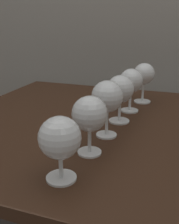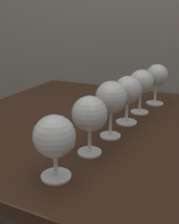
{
  "view_description": "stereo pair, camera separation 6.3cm",
  "coord_description": "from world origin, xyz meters",
  "px_view_note": "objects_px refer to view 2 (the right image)",
  "views": [
    {
      "loc": [
        0.12,
        -0.77,
        1.05
      ],
      "look_at": [
        -0.08,
        -0.21,
        0.84
      ],
      "focal_mm": 43.06,
      "sensor_mm": 36.0,
      "label": 1
    },
    {
      "loc": [
        0.18,
        -0.75,
        1.05
      ],
      "look_at": [
        -0.08,
        -0.21,
        0.84
      ],
      "focal_mm": 43.06,
      "sensor_mm": 36.0,
      "label": 2
    }
  ],
  "objects_px": {
    "wine_glass_port": "(111,98)",
    "wine_glass_cabernet": "(90,115)",
    "wine_glass_white": "(54,137)",
    "wine_glass_merlot": "(141,83)",
    "wine_glass_chardonnay": "(157,76)",
    "wine_glass_rose": "(128,91)"
  },
  "relations": [
    {
      "from": "wine_glass_cabernet",
      "to": "wine_glass_port",
      "type": "xyz_separation_m",
      "value": [
        0.01,
        0.11,
        0.01
      ]
    },
    {
      "from": "wine_glass_cabernet",
      "to": "wine_glass_port",
      "type": "distance_m",
      "value": 0.12
    },
    {
      "from": "wine_glass_port",
      "to": "wine_glass_merlot",
      "type": "distance_m",
      "value": 0.23
    },
    {
      "from": "wine_glass_white",
      "to": "wine_glass_port",
      "type": "height_order",
      "value": "wine_glass_port"
    },
    {
      "from": "wine_glass_cabernet",
      "to": "wine_glass_rose",
      "type": "height_order",
      "value": "wine_glass_rose"
    },
    {
      "from": "wine_glass_rose",
      "to": "wine_glass_port",
      "type": "bearing_deg",
      "value": -93.91
    },
    {
      "from": "wine_glass_port",
      "to": "wine_glass_rose",
      "type": "xyz_separation_m",
      "value": [
        0.01,
        0.12,
        -0.01
      ]
    },
    {
      "from": "wine_glass_merlot",
      "to": "wine_glass_cabernet",
      "type": "bearing_deg",
      "value": -94.99
    },
    {
      "from": "wine_glass_cabernet",
      "to": "wine_glass_port",
      "type": "bearing_deg",
      "value": 84.6
    },
    {
      "from": "wine_glass_cabernet",
      "to": "wine_glass_white",
      "type": "bearing_deg",
      "value": -98.01
    },
    {
      "from": "wine_glass_white",
      "to": "wine_glass_chardonnay",
      "type": "distance_m",
      "value": 0.61
    },
    {
      "from": "wine_glass_white",
      "to": "wine_glass_merlot",
      "type": "distance_m",
      "value": 0.48
    },
    {
      "from": "wine_glass_port",
      "to": "wine_glass_chardonnay",
      "type": "relative_size",
      "value": 1.03
    },
    {
      "from": "wine_glass_white",
      "to": "wine_glass_port",
      "type": "relative_size",
      "value": 0.86
    },
    {
      "from": "wine_glass_cabernet",
      "to": "wine_glass_rose",
      "type": "relative_size",
      "value": 0.97
    },
    {
      "from": "wine_glass_rose",
      "to": "wine_glass_chardonnay",
      "type": "bearing_deg",
      "value": 81.2
    },
    {
      "from": "wine_glass_port",
      "to": "wine_glass_cabernet",
      "type": "bearing_deg",
      "value": -95.4
    },
    {
      "from": "wine_glass_cabernet",
      "to": "wine_glass_merlot",
      "type": "relative_size",
      "value": 0.96
    },
    {
      "from": "wine_glass_cabernet",
      "to": "wine_glass_rose",
      "type": "xyz_separation_m",
      "value": [
        0.02,
        0.23,
        0.0
      ]
    },
    {
      "from": "wine_glass_white",
      "to": "wine_glass_merlot",
      "type": "height_order",
      "value": "wine_glass_merlot"
    },
    {
      "from": "wine_glass_chardonnay",
      "to": "wine_glass_white",
      "type": "bearing_deg",
      "value": -97.01
    },
    {
      "from": "wine_glass_white",
      "to": "wine_glass_chardonnay",
      "type": "relative_size",
      "value": 0.89
    }
  ]
}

